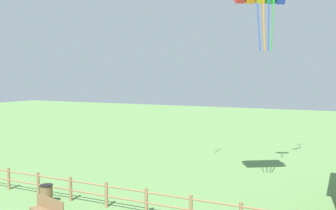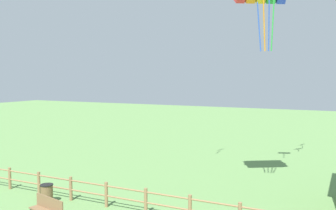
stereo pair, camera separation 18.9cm
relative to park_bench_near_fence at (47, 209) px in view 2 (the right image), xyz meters
The scene contains 3 objects.
wooden_fence 3.76m from the park_bench_near_fence, 37.98° to the left, with size 19.26×0.14×1.06m.
park_bench_near_fence is the anchor object (origin of this frame).
trash_bin 2.22m from the park_bench_near_fence, 134.60° to the left, with size 0.56×0.56×0.82m.
Camera 2 is at (7.25, -5.37, 5.47)m, focal length 40.00 mm.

